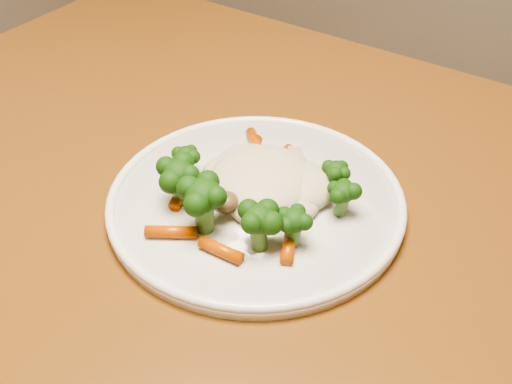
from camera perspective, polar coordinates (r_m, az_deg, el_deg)
dining_table at (r=0.75m, az=1.25°, el=-6.51°), size 1.17×0.85×0.75m
plate at (r=0.65m, az=0.00°, el=-0.95°), size 0.30×0.30×0.01m
meal at (r=0.63m, az=-0.37°, el=0.67°), size 0.20×0.20×0.05m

